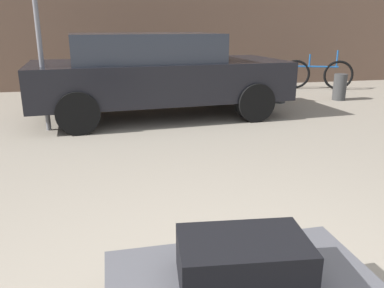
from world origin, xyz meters
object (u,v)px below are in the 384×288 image
object	(u,v)px
bicycle_leaning	(317,74)
parked_car	(156,73)
no_parking_sign	(38,27)
suitcase_black_center	(243,260)
bollard_kerb_mid	(340,87)
bollard_kerb_near	(279,89)

from	to	relation	value
bicycle_leaning	parked_car	bearing A→B (deg)	-153.16
parked_car	no_parking_sign	xyz separation A→B (m)	(-1.76, -0.61, 0.77)
suitcase_black_center	bollard_kerb_mid	distance (m)	7.30
bicycle_leaning	no_parking_sign	world-z (taller)	no_parking_sign
bollard_kerb_near	suitcase_black_center	bearing A→B (deg)	-116.06
parked_car	bicycle_leaning	bearing A→B (deg)	26.84
suitcase_black_center	bicycle_leaning	xyz separation A→B (m)	(4.57, 7.38, -0.08)
suitcase_black_center	no_parking_sign	xyz separation A→B (m)	(-1.51, 4.58, 1.07)
bollard_kerb_mid	no_parking_sign	size ratio (longest dim) A/B	0.23
suitcase_black_center	no_parking_sign	world-z (taller)	no_parking_sign
bicycle_leaning	bollard_kerb_mid	size ratio (longest dim) A/B	2.97
no_parking_sign	bollard_kerb_near	bearing A→B (deg)	16.73
suitcase_black_center	bollard_kerb_near	bearing A→B (deg)	69.97
parked_car	bicycle_leaning	distance (m)	4.85
bicycle_leaning	bollard_kerb_near	world-z (taller)	bicycle_leaning
parked_car	suitcase_black_center	bearing A→B (deg)	-92.77
bollard_kerb_near	parked_car	bearing A→B (deg)	-164.92
no_parking_sign	suitcase_black_center	bearing A→B (deg)	-71.73
bicycle_leaning	bollard_kerb_mid	xyz separation A→B (m)	(-0.28, -1.47, -0.09)
parked_car	bollard_kerb_near	xyz separation A→B (m)	(2.64, 0.71, -0.48)
bollard_kerb_near	no_parking_sign	distance (m)	4.76
suitcase_black_center	no_parking_sign	bearing A→B (deg)	114.30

